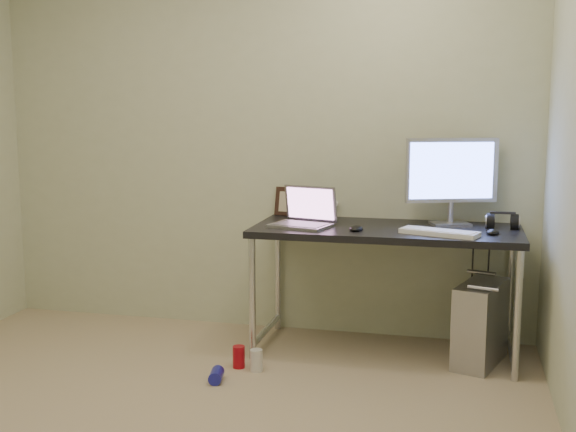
# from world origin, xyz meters

# --- Properties ---
(wall_back) EXTENTS (3.50, 0.02, 2.50)m
(wall_back) POSITION_xyz_m (0.00, 1.75, 1.25)
(wall_back) COLOR beige
(wall_back) RESTS_ON ground
(desk) EXTENTS (1.53, 0.67, 0.75)m
(desk) POSITION_xyz_m (0.86, 1.42, 0.67)
(desk) COLOR black
(desk) RESTS_ON ground
(tower_computer) EXTENTS (0.33, 0.49, 0.49)m
(tower_computer) POSITION_xyz_m (1.41, 1.35, 0.23)
(tower_computer) COLOR #AFAFB4
(tower_computer) RESTS_ON ground
(cable_a) EXTENTS (0.01, 0.16, 0.69)m
(cable_a) POSITION_xyz_m (1.36, 1.70, 0.40)
(cable_a) COLOR black
(cable_a) RESTS_ON ground
(cable_b) EXTENTS (0.02, 0.11, 0.71)m
(cable_b) POSITION_xyz_m (1.45, 1.68, 0.38)
(cable_b) COLOR black
(cable_b) RESTS_ON ground
(can_red) EXTENTS (0.08, 0.08, 0.12)m
(can_red) POSITION_xyz_m (0.10, 0.97, 0.06)
(can_red) COLOR #A80B18
(can_red) RESTS_ON ground
(can_white) EXTENTS (0.08, 0.08, 0.12)m
(can_white) POSITION_xyz_m (0.21, 0.94, 0.06)
(can_white) COLOR silver
(can_white) RESTS_ON ground
(can_blue) EXTENTS (0.09, 0.14, 0.07)m
(can_blue) POSITION_xyz_m (0.05, 0.74, 0.03)
(can_blue) COLOR #1D1F9D
(can_blue) RESTS_ON ground
(laptop) EXTENTS (0.39, 0.35, 0.23)m
(laptop) POSITION_xyz_m (0.39, 1.36, 0.80)
(laptop) COLOR #ABAAB2
(laptop) RESTS_ON desk
(monitor) EXTENTS (0.52, 0.23, 0.51)m
(monitor) POSITION_xyz_m (1.22, 1.59, 1.05)
(monitor) COLOR #ABAAB2
(monitor) RESTS_ON desk
(keyboard) EXTENTS (0.44, 0.26, 0.03)m
(keyboard) POSITION_xyz_m (1.17, 1.24, 0.76)
(keyboard) COLOR white
(keyboard) RESTS_ON desk
(mouse_right) EXTENTS (0.09, 0.12, 0.04)m
(mouse_right) POSITION_xyz_m (1.45, 1.32, 0.77)
(mouse_right) COLOR black
(mouse_right) RESTS_ON desk
(mouse_left) EXTENTS (0.09, 0.13, 0.04)m
(mouse_left) POSITION_xyz_m (0.71, 1.27, 0.77)
(mouse_left) COLOR black
(mouse_left) RESTS_ON desk
(headphones) EXTENTS (0.18, 0.11, 0.12)m
(headphones) POSITION_xyz_m (1.51, 1.54, 0.78)
(headphones) COLOR black
(headphones) RESTS_ON desk
(picture_frame) EXTENTS (0.24, 0.10, 0.18)m
(picture_frame) POSITION_xyz_m (0.23, 1.71, 0.84)
(picture_frame) COLOR black
(picture_frame) RESTS_ON desk
(webcam) EXTENTS (0.04, 0.03, 0.11)m
(webcam) POSITION_xyz_m (0.51, 1.72, 0.83)
(webcam) COLOR silver
(webcam) RESTS_ON desk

